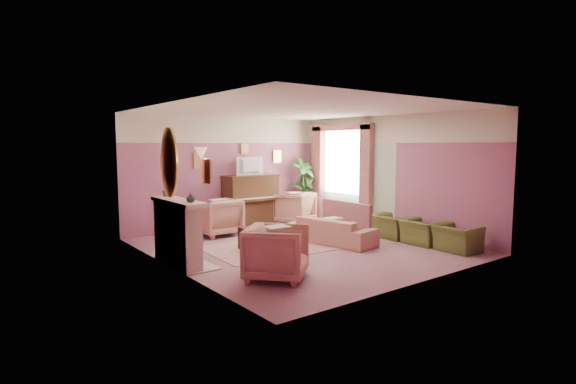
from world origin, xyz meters
TOP-DOWN VIEW (x-y plane):
  - floor at (0.00, 0.00)m, footprint 5.50×6.00m
  - ceiling at (0.00, 0.00)m, footprint 5.50×6.00m
  - wall_back at (0.00, 3.00)m, footprint 5.50×0.02m
  - wall_front at (0.00, -3.00)m, footprint 5.50×0.02m
  - wall_left at (-2.75, 0.00)m, footprint 0.02×6.00m
  - wall_right at (2.75, 0.00)m, footprint 0.02×6.00m
  - picture_rail_band at (0.00, 2.99)m, footprint 5.50×0.01m
  - stripe_panel at (2.73, 1.30)m, footprint 0.01×3.00m
  - fireplace_surround at (-2.59, 0.20)m, footprint 0.30×1.40m
  - fireplace_inset at (-2.49, 0.20)m, footprint 0.18×0.72m
  - fire_ember at (-2.45, 0.20)m, footprint 0.06×0.54m
  - mantel_shelf at (-2.56, 0.20)m, footprint 0.40×1.55m
  - hearth at (-2.39, 0.20)m, footprint 0.55×1.50m
  - mirror_frame at (-2.70, 0.20)m, footprint 0.04×0.72m
  - mirror_glass at (-2.67, 0.20)m, footprint 0.01×0.60m
  - sconce_shade at (-2.62, -0.85)m, footprint 0.20×0.20m
  - piano at (0.50, 2.68)m, footprint 1.40×0.60m
  - piano_keyshelf at (0.50, 2.33)m, footprint 1.30×0.12m
  - piano_keys at (0.50, 2.33)m, footprint 1.20×0.08m
  - piano_top at (0.50, 2.68)m, footprint 1.45×0.65m
  - television at (0.50, 2.63)m, footprint 0.80×0.12m
  - print_back_left at (-0.80, 2.96)m, footprint 0.30×0.03m
  - print_back_right at (1.55, 2.96)m, footprint 0.26×0.03m
  - print_back_mid at (0.50, 2.96)m, footprint 0.22×0.03m
  - print_left_wall at (-2.71, -1.20)m, footprint 0.03×0.28m
  - window_blind at (2.70, 1.55)m, footprint 0.03×1.40m
  - curtain_left at (2.62, 0.63)m, footprint 0.16×0.34m
  - curtain_right at (2.62, 2.47)m, footprint 0.16×0.34m
  - pelmet at (2.62, 1.55)m, footprint 0.16×2.20m
  - mantel_plant at (-2.55, 0.75)m, footprint 0.16×0.16m
  - mantel_vase at (-2.55, -0.30)m, footprint 0.16×0.16m
  - area_rug at (-0.57, 0.28)m, footprint 2.59×1.93m
  - coffee_table at (-0.64, 0.33)m, footprint 1.03×0.55m
  - table_paper at (-0.59, 0.33)m, footprint 0.35×0.28m
  - sofa at (0.77, -0.15)m, footprint 0.63×1.90m
  - sofa_throw at (1.17, -0.15)m, footprint 0.10×1.44m
  - floral_armchair_left at (-0.78, 2.09)m, footprint 0.90×0.90m
  - floral_armchair_right at (1.57, 2.24)m, footprint 0.90×0.90m
  - floral_armchair_front at (-1.70, -1.54)m, footprint 0.90×0.90m
  - olive_chair_a at (2.22, -2.19)m, footprint 0.57×0.80m
  - olive_chair_b at (2.22, -1.37)m, footprint 0.57×0.80m
  - olive_chair_c at (2.22, -0.55)m, footprint 0.57×0.80m
  - olive_chair_d at (2.22, 0.27)m, footprint 0.57×0.80m
  - side_table at (2.26, 2.62)m, footprint 0.52×0.52m
  - side_plant_big at (2.26, 2.62)m, footprint 0.30×0.30m
  - side_plant_small at (2.38, 2.52)m, footprint 0.16×0.16m
  - palm_pot at (2.21, 2.62)m, footprint 0.34×0.34m
  - palm_plant at (2.21, 2.62)m, footprint 0.76×0.76m

SIDE VIEW (x-z plane):
  - floor at x=0.00m, z-range -0.01..0.01m
  - area_rug at x=-0.57m, z-range 0.00..0.01m
  - hearth at x=-2.39m, z-range 0.00..0.02m
  - palm_pot at x=2.21m, z-range 0.00..0.34m
  - fire_ember at x=-2.45m, z-range 0.17..0.27m
  - coffee_table at x=-0.64m, z-range 0.00..0.45m
  - olive_chair_a at x=2.22m, z-range 0.00..0.70m
  - olive_chair_b at x=2.22m, z-range 0.00..0.70m
  - olive_chair_c at x=2.22m, z-range 0.00..0.70m
  - olive_chair_d at x=2.22m, z-range 0.00..0.70m
  - side_table at x=2.26m, z-range 0.00..0.70m
  - sofa at x=0.77m, z-range 0.00..0.77m
  - fireplace_inset at x=-2.49m, z-range 0.06..0.74m
  - table_paper at x=-0.59m, z-range 0.45..0.46m
  - floral_armchair_left at x=-0.78m, z-range 0.00..0.94m
  - floral_armchair_right at x=1.57m, z-range 0.00..0.94m
  - floral_armchair_front at x=-1.70m, z-range 0.00..0.94m
  - fireplace_surround at x=-2.59m, z-range 0.00..1.10m
  - sofa_throw at x=1.17m, z-range 0.34..0.86m
  - piano at x=0.50m, z-range 0.00..1.30m
  - piano_keyshelf at x=0.50m, z-range 0.69..0.75m
  - piano_keys at x=0.50m, z-range 0.75..0.77m
  - side_plant_small at x=2.38m, z-range 0.70..0.98m
  - side_plant_big at x=2.26m, z-range 0.70..1.04m
  - palm_plant at x=2.21m, z-range 0.34..1.78m
  - stripe_panel at x=2.73m, z-range 0.00..2.15m
  - mantel_shelf at x=-2.56m, z-range 1.09..1.16m
  - mantel_vase at x=-2.55m, z-range 1.15..1.31m
  - mantel_plant at x=-2.55m, z-range 1.15..1.43m
  - curtain_left at x=2.62m, z-range 0.00..2.60m
  - curtain_right at x=2.62m, z-range 0.00..2.60m
  - piano_top at x=0.50m, z-range 1.29..1.33m
  - wall_back at x=0.00m, z-range 0.00..2.80m
  - wall_front at x=0.00m, z-range 0.00..2.80m
  - wall_left at x=-2.75m, z-range 0.00..2.80m
  - wall_right at x=2.75m, z-range 0.00..2.80m
  - television at x=0.50m, z-range 1.36..1.84m
  - window_blind at x=2.70m, z-range 0.80..2.60m
  - print_back_left at x=-0.80m, z-range 1.53..1.91m
  - print_left_wall at x=-2.71m, z-range 1.54..1.90m
  - print_back_right at x=1.55m, z-range 1.61..1.95m
  - mirror_frame at x=-2.70m, z-range 1.20..2.40m
  - mirror_glass at x=-2.67m, z-range 1.27..2.33m
  - sconce_shade at x=-2.62m, z-range 1.90..2.06m
  - print_back_mid at x=0.50m, z-range 1.87..2.13m
  - picture_rail_band at x=0.00m, z-range 2.15..2.80m
  - pelmet at x=2.62m, z-range 2.48..2.64m
  - ceiling at x=0.00m, z-range 2.79..2.80m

